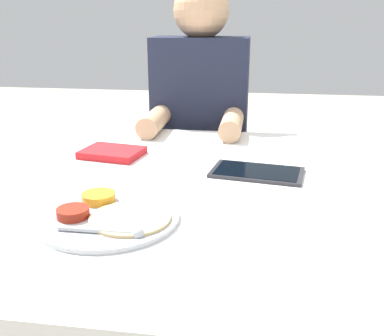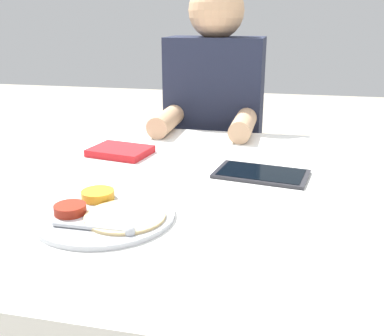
# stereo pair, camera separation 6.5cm
# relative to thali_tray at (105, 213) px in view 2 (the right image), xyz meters

# --- Properties ---
(dining_table) EXTENTS (1.30, 1.04, 0.75)m
(dining_table) POSITION_rel_thali_tray_xyz_m (-0.04, 0.21, -0.38)
(dining_table) COLOR silver
(dining_table) RESTS_ON ground_plane
(thali_tray) EXTENTS (0.27, 0.27, 0.03)m
(thali_tray) POSITION_rel_thali_tray_xyz_m (0.00, 0.00, 0.00)
(thali_tray) COLOR #B7BABF
(thali_tray) RESTS_ON dining_table
(red_notebook) EXTENTS (0.18, 0.15, 0.02)m
(red_notebook) POSITION_rel_thali_tray_xyz_m (-0.12, 0.40, 0.00)
(red_notebook) COLOR silver
(red_notebook) RESTS_ON dining_table
(tablet_device) EXTENTS (0.24, 0.16, 0.01)m
(tablet_device) POSITION_rel_thali_tray_xyz_m (0.28, 0.31, -0.00)
(tablet_device) COLOR #28282D
(tablet_device) RESTS_ON dining_table
(person_diner) EXTENTS (0.35, 0.43, 1.24)m
(person_diner) POSITION_rel_thali_tray_xyz_m (0.06, 0.89, -0.17)
(person_diner) COLOR black
(person_diner) RESTS_ON ground_plane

